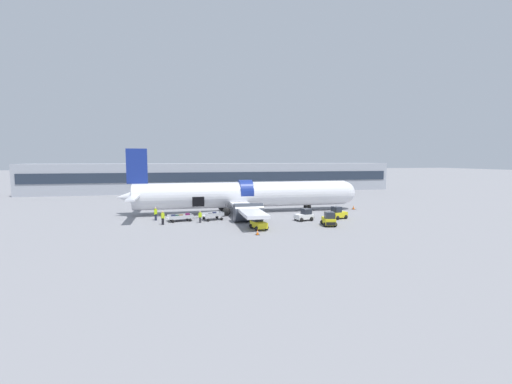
# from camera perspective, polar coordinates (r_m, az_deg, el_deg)

# --- Properties ---
(ground_plane) EXTENTS (500.00, 500.00, 0.00)m
(ground_plane) POSITION_cam_1_polar(r_m,az_deg,el_deg) (48.27, -0.71, -4.27)
(ground_plane) COLOR gray
(terminal_strip) EXTENTS (90.70, 9.71, 7.15)m
(terminal_strip) POSITION_cam_1_polar(r_m,az_deg,el_deg) (88.58, -6.27, 2.44)
(terminal_strip) COLOR #9EA3AD
(terminal_strip) RESTS_ON ground_plane
(airplane) EXTENTS (36.94, 30.02, 9.69)m
(airplane) POSITION_cam_1_polar(r_m,az_deg,el_deg) (52.56, -2.30, -0.57)
(airplane) COLOR silver
(airplane) RESTS_ON ground_plane
(baggage_tug_lead) EXTENTS (2.65, 2.21, 1.58)m
(baggage_tug_lead) POSITION_cam_1_polar(r_m,az_deg,el_deg) (46.23, 8.06, -3.92)
(baggage_tug_lead) COLOR white
(baggage_tug_lead) RESTS_ON ground_plane
(baggage_tug_mid) EXTENTS (2.07, 2.70, 1.77)m
(baggage_tug_mid) POSITION_cam_1_polar(r_m,az_deg,el_deg) (43.10, 12.04, -4.58)
(baggage_tug_mid) COLOR yellow
(baggage_tug_mid) RESTS_ON ground_plane
(baggage_tug_rear) EXTENTS (2.62, 2.23, 1.71)m
(baggage_tug_rear) POSITION_cam_1_polar(r_m,az_deg,el_deg) (48.46, 13.48, -3.54)
(baggage_tug_rear) COLOR yellow
(baggage_tug_rear) RESTS_ON ground_plane
(baggage_tug_spare) EXTENTS (2.03, 2.73, 1.63)m
(baggage_tug_spare) POSITION_cam_1_polar(r_m,az_deg,el_deg) (40.21, 0.39, -5.25)
(baggage_tug_spare) COLOR yellow
(baggage_tug_spare) RESTS_ON ground_plane
(baggage_cart_loading) EXTENTS (4.19, 2.57, 1.01)m
(baggage_cart_loading) POSITION_cam_1_polar(r_m,az_deg,el_deg) (46.62, -12.41, -4.16)
(baggage_cart_loading) COLOR #B7BABF
(baggage_cart_loading) RESTS_ON ground_plane
(baggage_cart_queued) EXTENTS (3.72, 2.51, 1.13)m
(baggage_cart_queued) POSITION_cam_1_polar(r_m,az_deg,el_deg) (46.62, -7.15, -3.98)
(baggage_cart_queued) COLOR #B7BABF
(baggage_cart_queued) RESTS_ON ground_plane
(ground_crew_loader_a) EXTENTS (0.50, 0.48, 1.53)m
(ground_crew_loader_a) POSITION_cam_1_polar(r_m,az_deg,el_deg) (44.71, -9.29, -4.07)
(ground_crew_loader_a) COLOR #2D2D33
(ground_crew_loader_a) RESTS_ON ground_plane
(ground_crew_loader_b) EXTENTS (0.56, 0.56, 1.74)m
(ground_crew_loader_b) POSITION_cam_1_polar(r_m,az_deg,el_deg) (44.37, -15.29, -4.12)
(ground_crew_loader_b) COLOR black
(ground_crew_loader_b) RESTS_ON ground_plane
(ground_crew_driver) EXTENTS (0.55, 0.58, 1.77)m
(ground_crew_driver) POSITION_cam_1_polar(r_m,az_deg,el_deg) (47.77, -16.38, -3.46)
(ground_crew_driver) COLOR #1E2338
(ground_crew_driver) RESTS_ON ground_plane
(safety_cone_nose) EXTENTS (0.59, 0.59, 0.63)m
(safety_cone_nose) POSITION_cam_1_polar(r_m,az_deg,el_deg) (58.37, 15.94, -2.50)
(safety_cone_nose) COLOR black
(safety_cone_nose) RESTS_ON ground_plane
(safety_cone_engine_left) EXTENTS (0.44, 0.44, 0.62)m
(safety_cone_engine_left) POSITION_cam_1_polar(r_m,az_deg,el_deg) (37.23, 0.25, -6.72)
(safety_cone_engine_left) COLOR black
(safety_cone_engine_left) RESTS_ON ground_plane
(safety_cone_wingtip) EXTENTS (0.52, 0.52, 0.62)m
(safety_cone_wingtip) POSITION_cam_1_polar(r_m,az_deg,el_deg) (44.79, 0.51, -4.65)
(safety_cone_wingtip) COLOR black
(safety_cone_wingtip) RESTS_ON ground_plane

